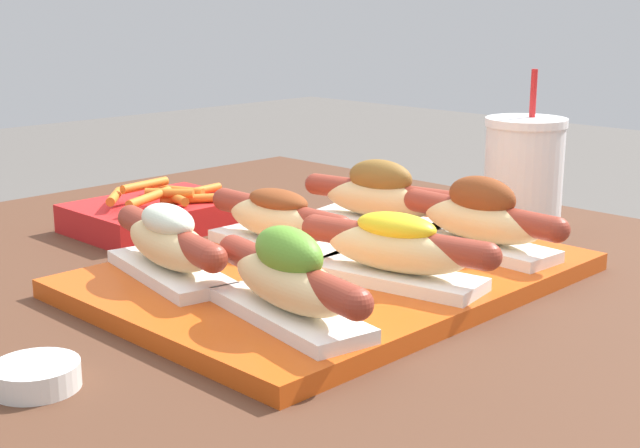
{
  "coord_description": "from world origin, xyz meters",
  "views": [
    {
      "loc": [
        -0.6,
        -0.65,
        0.97
      ],
      "look_at": [
        0.03,
        -0.03,
        0.75
      ],
      "focal_mm": 50.0,
      "sensor_mm": 36.0,
      "label": 1
    }
  ],
  "objects_px": {
    "hot_dog_4": "(278,220)",
    "hot_dog_3": "(169,243)",
    "hot_dog_5": "(380,197)",
    "drink_cup": "(524,171)",
    "hot_dog_2": "(481,219)",
    "serving_tray": "(334,274)",
    "sauce_bowl": "(36,374)",
    "hot_dog_0": "(289,280)",
    "hot_dog_1": "(396,249)",
    "fries_basket": "(157,214)"
  },
  "relations": [
    {
      "from": "hot_dog_2",
      "to": "serving_tray",
      "type": "bearing_deg",
      "value": 153.57
    },
    {
      "from": "hot_dog_3",
      "to": "drink_cup",
      "type": "bearing_deg",
      "value": -9.68
    },
    {
      "from": "hot_dog_3",
      "to": "sauce_bowl",
      "type": "bearing_deg",
      "value": -151.89
    },
    {
      "from": "hot_dog_0",
      "to": "hot_dog_1",
      "type": "xyz_separation_m",
      "value": [
        0.14,
        0.0,
        -0.0
      ]
    },
    {
      "from": "hot_dog_3",
      "to": "hot_dog_5",
      "type": "bearing_deg",
      "value": -2.63
    },
    {
      "from": "hot_dog_5",
      "to": "drink_cup",
      "type": "bearing_deg",
      "value": -19.6
    },
    {
      "from": "serving_tray",
      "to": "sauce_bowl",
      "type": "distance_m",
      "value": 0.34
    },
    {
      "from": "hot_dog_2",
      "to": "hot_dog_5",
      "type": "height_order",
      "value": "same"
    },
    {
      "from": "hot_dog_3",
      "to": "fries_basket",
      "type": "bearing_deg",
      "value": 57.42
    },
    {
      "from": "hot_dog_5",
      "to": "sauce_bowl",
      "type": "distance_m",
      "value": 0.5
    },
    {
      "from": "hot_dog_0",
      "to": "sauce_bowl",
      "type": "distance_m",
      "value": 0.21
    },
    {
      "from": "hot_dog_2",
      "to": "hot_dog_5",
      "type": "relative_size",
      "value": 1.01
    },
    {
      "from": "hot_dog_4",
      "to": "sauce_bowl",
      "type": "height_order",
      "value": "hot_dog_4"
    },
    {
      "from": "hot_dog_0",
      "to": "hot_dog_5",
      "type": "xyz_separation_m",
      "value": [
        0.3,
        0.16,
        -0.0
      ]
    },
    {
      "from": "hot_dog_2",
      "to": "hot_dog_4",
      "type": "xyz_separation_m",
      "value": [
        -0.15,
        0.16,
        -0.0
      ]
    },
    {
      "from": "hot_dog_0",
      "to": "hot_dog_3",
      "type": "relative_size",
      "value": 1.0
    },
    {
      "from": "sauce_bowl",
      "to": "hot_dog_5",
      "type": "bearing_deg",
      "value": 10.62
    },
    {
      "from": "hot_dog_0",
      "to": "hot_dog_3",
      "type": "xyz_separation_m",
      "value": [
        0.0,
        0.17,
        -0.0
      ]
    },
    {
      "from": "fries_basket",
      "to": "hot_dog_0",
      "type": "bearing_deg",
      "value": -110.29
    },
    {
      "from": "hot_dog_2",
      "to": "sauce_bowl",
      "type": "height_order",
      "value": "hot_dog_2"
    },
    {
      "from": "drink_cup",
      "to": "hot_dog_2",
      "type": "bearing_deg",
      "value": -159.47
    },
    {
      "from": "hot_dog_0",
      "to": "hot_dog_4",
      "type": "height_order",
      "value": "hot_dog_0"
    },
    {
      "from": "hot_dog_3",
      "to": "hot_dog_5",
      "type": "height_order",
      "value": "hot_dog_5"
    },
    {
      "from": "fries_basket",
      "to": "hot_dog_4",
      "type": "bearing_deg",
      "value": -91.03
    },
    {
      "from": "hot_dog_1",
      "to": "sauce_bowl",
      "type": "distance_m",
      "value": 0.34
    },
    {
      "from": "sauce_bowl",
      "to": "fries_basket",
      "type": "distance_m",
      "value": 0.48
    },
    {
      "from": "drink_cup",
      "to": "fries_basket",
      "type": "height_order",
      "value": "drink_cup"
    },
    {
      "from": "fries_basket",
      "to": "hot_dog_5",
      "type": "bearing_deg",
      "value": -57.97
    },
    {
      "from": "hot_dog_1",
      "to": "fries_basket",
      "type": "height_order",
      "value": "hot_dog_1"
    },
    {
      "from": "hot_dog_5",
      "to": "fries_basket",
      "type": "bearing_deg",
      "value": 122.03
    },
    {
      "from": "hot_dog_2",
      "to": "hot_dog_5",
      "type": "xyz_separation_m",
      "value": [
        0.01,
        0.15,
        -0.0
      ]
    },
    {
      "from": "hot_dog_2",
      "to": "hot_dog_0",
      "type": "bearing_deg",
      "value": -178.0
    },
    {
      "from": "hot_dog_3",
      "to": "hot_dog_5",
      "type": "relative_size",
      "value": 1.0
    },
    {
      "from": "fries_basket",
      "to": "drink_cup",
      "type": "bearing_deg",
      "value": -41.73
    },
    {
      "from": "hot_dog_5",
      "to": "serving_tray",
      "type": "bearing_deg",
      "value": -154.68
    },
    {
      "from": "hot_dog_2",
      "to": "hot_dog_4",
      "type": "height_order",
      "value": "hot_dog_2"
    },
    {
      "from": "sauce_bowl",
      "to": "fries_basket",
      "type": "xyz_separation_m",
      "value": [
        0.34,
        0.33,
        0.01
      ]
    },
    {
      "from": "hot_dog_0",
      "to": "hot_dog_2",
      "type": "bearing_deg",
      "value": 2.0
    },
    {
      "from": "serving_tray",
      "to": "hot_dog_5",
      "type": "relative_size",
      "value": 2.27
    },
    {
      "from": "hot_dog_0",
      "to": "hot_dog_4",
      "type": "bearing_deg",
      "value": 49.52
    },
    {
      "from": "serving_tray",
      "to": "fries_basket",
      "type": "xyz_separation_m",
      "value": [
        0.0,
        0.31,
        0.01
      ]
    },
    {
      "from": "hot_dog_1",
      "to": "hot_dog_2",
      "type": "height_order",
      "value": "hot_dog_2"
    },
    {
      "from": "sauce_bowl",
      "to": "hot_dog_2",
      "type": "bearing_deg",
      "value": -6.37
    },
    {
      "from": "hot_dog_4",
      "to": "hot_dog_3",
      "type": "bearing_deg",
      "value": 178.56
    },
    {
      "from": "hot_dog_0",
      "to": "sauce_bowl",
      "type": "bearing_deg",
      "value": 161.79
    },
    {
      "from": "hot_dog_4",
      "to": "hot_dog_5",
      "type": "bearing_deg",
      "value": -3.71
    },
    {
      "from": "hot_dog_1",
      "to": "sauce_bowl",
      "type": "relative_size",
      "value": 3.21
    },
    {
      "from": "hot_dog_1",
      "to": "drink_cup",
      "type": "height_order",
      "value": "drink_cup"
    },
    {
      "from": "drink_cup",
      "to": "hot_dog_3",
      "type": "bearing_deg",
      "value": 170.32
    },
    {
      "from": "hot_dog_4",
      "to": "sauce_bowl",
      "type": "relative_size",
      "value": 3.25
    }
  ]
}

